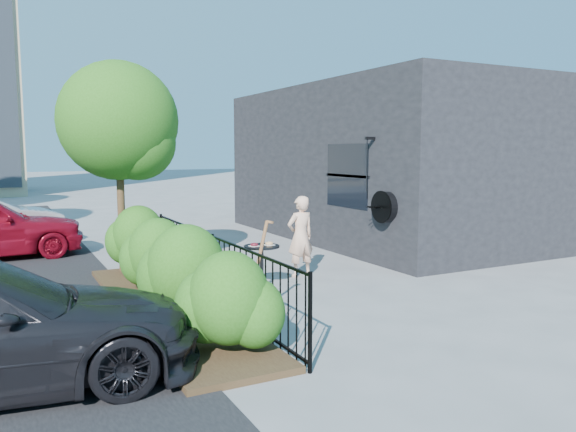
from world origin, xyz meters
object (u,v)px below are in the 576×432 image
cafe_table (262,259)px  woman (300,236)px  patio_tree (122,128)px  shovel (255,276)px

cafe_table → woman: size_ratio=0.54×
patio_tree → shovel: patio_tree is taller
patio_tree → cafe_table: (1.78, -2.27, -2.24)m
shovel → patio_tree: bearing=104.5°
patio_tree → woman: (2.86, -1.66, -2.00)m
cafe_table → shovel: 1.72m
patio_tree → cafe_table: bearing=-51.9°
patio_tree → shovel: size_ratio=2.76×
cafe_table → woman: 1.26m
patio_tree → cafe_table: patio_tree is taller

